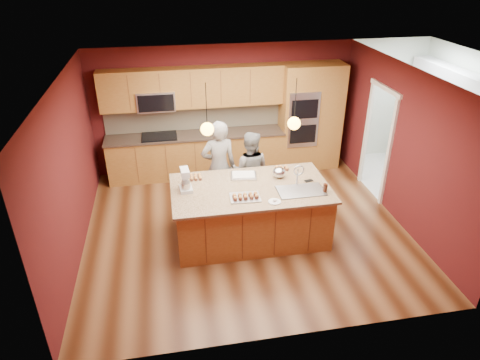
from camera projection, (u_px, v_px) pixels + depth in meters
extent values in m
plane|color=#45230F|center=(245.00, 226.00, 7.61)|extent=(5.50, 5.50, 0.00)
plane|color=white|center=(246.00, 76.00, 6.33)|extent=(5.50, 5.50, 0.00)
plane|color=#4D1315|center=(224.00, 109.00, 9.13)|extent=(5.50, 0.00, 5.50)
plane|color=#4D1315|center=(288.00, 252.00, 4.80)|extent=(5.50, 0.00, 5.50)
plane|color=#4D1315|center=(70.00, 172.00, 6.54)|extent=(0.00, 5.00, 5.00)
plane|color=#4D1315|center=(402.00, 146.00, 7.40)|extent=(0.00, 5.00, 5.00)
cube|color=#955A22|center=(197.00, 155.00, 9.20)|extent=(3.70, 0.60, 0.90)
cube|color=#30231D|center=(196.00, 135.00, 8.97)|extent=(3.74, 0.64, 0.04)
cube|color=beige|center=(194.00, 117.00, 9.08)|extent=(3.70, 0.03, 0.56)
cube|color=#955A22|center=(193.00, 87.00, 8.62)|extent=(3.70, 0.36, 0.80)
cube|color=black|center=(159.00, 136.00, 8.83)|extent=(0.72, 0.52, 0.03)
cube|color=#B9BBC0|center=(156.00, 100.00, 8.59)|extent=(0.76, 0.40, 0.40)
cube|color=#955A22|center=(299.00, 118.00, 9.22)|extent=(0.80, 0.60, 2.30)
cube|color=#B9BBC0|center=(304.00, 120.00, 8.94)|extent=(0.66, 0.04, 1.20)
cube|color=#955A22|center=(328.00, 116.00, 9.32)|extent=(0.50, 0.60, 2.30)
plane|color=beige|center=(401.00, 178.00, 9.22)|extent=(2.60, 2.60, 0.00)
plane|color=beige|center=(453.00, 116.00, 8.72)|extent=(0.00, 2.70, 2.70)
cube|color=silver|center=(451.00, 88.00, 8.41)|extent=(0.35, 2.40, 0.75)
cylinder|color=black|center=(206.00, 106.00, 6.16)|extent=(0.01, 0.01, 0.70)
sphere|color=yellow|center=(207.00, 129.00, 6.33)|extent=(0.20, 0.20, 0.20)
cylinder|color=black|center=(295.00, 101.00, 6.37)|extent=(0.01, 0.01, 0.70)
sphere|color=yellow|center=(294.00, 123.00, 6.54)|extent=(0.20, 0.20, 0.20)
cube|color=#955A22|center=(250.00, 213.00, 7.17)|extent=(2.47, 1.34, 0.90)
cube|color=tan|center=(251.00, 188.00, 6.94)|extent=(2.57, 1.44, 0.04)
cube|color=#B9BBC0|center=(301.00, 195.00, 6.87)|extent=(0.74, 0.43, 0.18)
imported|color=black|center=(219.00, 167.00, 7.74)|extent=(0.68, 0.48, 1.76)
imported|color=slate|center=(250.00, 170.00, 7.89)|extent=(0.87, 0.77, 1.51)
cube|color=silver|center=(186.00, 189.00, 6.83)|extent=(0.21, 0.27, 0.06)
cube|color=silver|center=(185.00, 177.00, 6.85)|extent=(0.10, 0.08, 0.25)
cube|color=silver|center=(185.00, 172.00, 6.71)|extent=(0.14, 0.26, 0.10)
cylinder|color=silver|center=(186.00, 186.00, 6.76)|extent=(0.15, 0.15, 0.14)
cube|color=silver|center=(244.00, 176.00, 7.25)|extent=(0.47, 0.38, 0.03)
cube|color=white|center=(244.00, 175.00, 7.25)|extent=(0.41, 0.31, 0.02)
cube|color=#B9BBC0|center=(245.00, 197.00, 6.63)|extent=(0.48, 0.35, 0.02)
ellipsoid|color=silver|center=(279.00, 173.00, 7.21)|extent=(0.22, 0.22, 0.19)
cylinder|color=silver|center=(275.00, 202.00, 6.52)|extent=(0.20, 0.20, 0.01)
cylinder|color=black|center=(325.00, 188.00, 6.78)|extent=(0.07, 0.07, 0.14)
cube|color=black|center=(309.00, 181.00, 7.12)|extent=(0.15, 0.10, 0.01)
cube|color=silver|center=(442.00, 161.00, 8.68)|extent=(0.73, 0.75, 1.11)
cube|color=silver|center=(419.00, 146.00, 9.42)|extent=(0.80, 0.81, 1.08)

